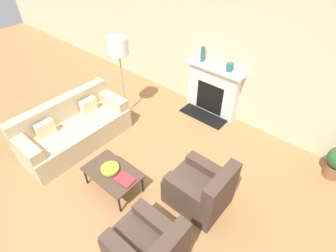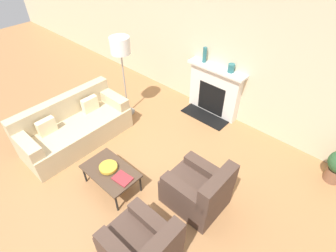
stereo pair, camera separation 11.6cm
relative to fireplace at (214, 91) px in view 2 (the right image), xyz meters
name	(u,v)px [view 2 (the right image)]	position (x,y,z in m)	size (l,w,h in m)	color
ground_plane	(113,192)	(0.07, -2.89, -0.53)	(18.00, 18.00, 0.00)	#A87547
wall_back	(227,49)	(0.07, 0.14, 0.92)	(18.00, 0.06, 2.90)	beige
fireplace	(214,91)	(0.00, 0.00, 0.00)	(1.28, 0.59, 1.10)	silver
couch	(75,127)	(-1.44, -2.55, -0.22)	(0.88, 2.04, 0.86)	#CCB78E
armchair_near	(142,248)	(1.21, -3.30, -0.21)	(0.88, 0.72, 0.88)	#4C382D
armchair_far	(198,190)	(1.21, -2.14, -0.21)	(0.88, 0.72, 0.88)	#4C382D
coffee_table	(110,172)	(-0.02, -2.80, -0.18)	(0.91, 0.57, 0.38)	#4C3828
bowl	(108,167)	(-0.07, -2.80, -0.11)	(0.29, 0.29, 0.07)	gold
book	(122,179)	(0.25, -2.78, -0.14)	(0.30, 0.23, 0.02)	#9E2D33
floor_lamp	(121,50)	(-1.38, -1.29, 0.93)	(0.39, 0.39, 1.72)	gray
mantel_vase_left	(205,55)	(-0.34, 0.01, 0.72)	(0.08, 0.08, 0.32)	#28666B
mantel_vase_center_left	(231,68)	(0.30, 0.01, 0.65)	(0.13, 0.13, 0.17)	#28666B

